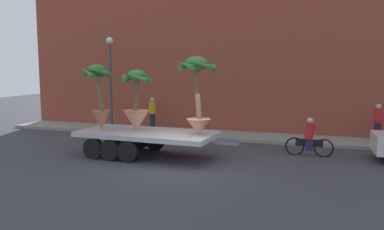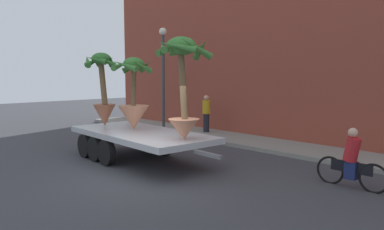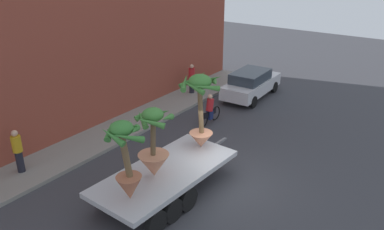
% 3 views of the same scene
% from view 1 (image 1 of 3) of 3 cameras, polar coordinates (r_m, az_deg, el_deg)
% --- Properties ---
extents(ground_plane, '(60.00, 60.00, 0.00)m').
position_cam_1_polar(ground_plane, '(13.81, -1.49, -7.51)').
color(ground_plane, '#38383D').
extents(sidewalk, '(24.00, 2.20, 0.15)m').
position_cam_1_polar(sidewalk, '(19.50, 4.74, -2.98)').
color(sidewalk, gray).
rests_on(sidewalk, ground).
extents(building_facade, '(24.00, 1.20, 8.95)m').
position_cam_1_polar(building_facade, '(20.88, 6.02, 9.79)').
color(building_facade, brown).
rests_on(building_facade, ground).
extents(flatbed_trailer, '(6.38, 2.63, 0.98)m').
position_cam_1_polar(flatbed_trailer, '(15.37, -7.40, -3.17)').
color(flatbed_trailer, '#B7BABF').
rests_on(flatbed_trailer, ground).
extents(potted_palm_rear, '(1.60, 1.69, 2.89)m').
position_cam_1_polar(potted_palm_rear, '(14.27, 0.80, 3.51)').
color(potted_palm_rear, tan).
rests_on(potted_palm_rear, flatbed_trailer).
extents(potted_palm_middle, '(1.24, 1.28, 2.60)m').
position_cam_1_polar(potted_palm_middle, '(15.84, -13.43, 2.47)').
color(potted_palm_middle, '#B26647').
rests_on(potted_palm_middle, flatbed_trailer).
extents(potted_palm_front, '(1.37, 1.30, 2.39)m').
position_cam_1_polar(potted_palm_front, '(15.37, -8.15, 1.23)').
color(potted_palm_front, tan).
rests_on(potted_palm_front, flatbed_trailer).
extents(cyclist, '(1.84, 0.34, 1.54)m').
position_cam_1_polar(cyclist, '(15.92, 16.78, -3.39)').
color(cyclist, black).
rests_on(cyclist, ground).
extents(pedestrian_near_gate, '(0.36, 0.36, 1.71)m').
position_cam_1_polar(pedestrian_near_gate, '(20.86, -5.82, 0.35)').
color(pedestrian_near_gate, black).
rests_on(pedestrian_near_gate, sidewalk).
extents(pedestrian_far_left, '(0.36, 0.36, 1.71)m').
position_cam_1_polar(pedestrian_far_left, '(19.03, 25.51, -0.96)').
color(pedestrian_far_left, black).
rests_on(pedestrian_far_left, sidewalk).
extents(street_lamp, '(0.36, 0.36, 4.83)m').
position_cam_1_polar(street_lamp, '(20.71, -11.85, 6.26)').
color(street_lamp, '#383D42').
rests_on(street_lamp, sidewalk).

